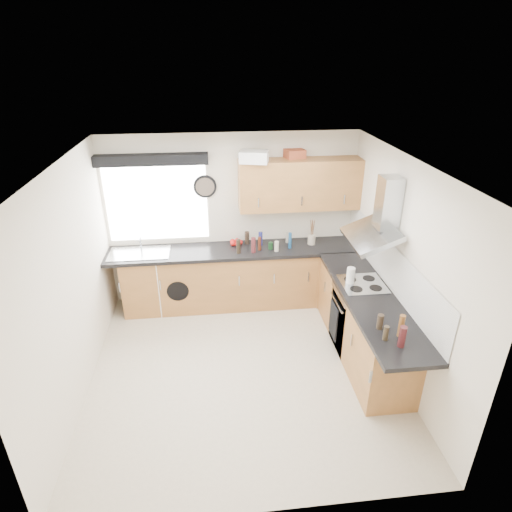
{
  "coord_description": "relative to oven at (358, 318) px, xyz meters",
  "views": [
    {
      "loc": [
        -0.3,
        -4.06,
        3.51
      ],
      "look_at": [
        0.25,
        0.85,
        1.1
      ],
      "focal_mm": 30.0,
      "sensor_mm": 36.0,
      "label": 1
    }
  ],
  "objects": [
    {
      "name": "casserole",
      "position": [
        -1.2,
        1.22,
        1.8
      ],
      "size": [
        0.42,
        0.35,
        0.15
      ],
      "primitive_type": "cube",
      "rotation": [
        0.0,
        0.0,
        -0.25
      ],
      "color": "white",
      "rests_on": "upper_cabinets"
    },
    {
      "name": "utensil_pot",
      "position": [
        -0.35,
        1.25,
        0.56
      ],
      "size": [
        0.14,
        0.14,
        0.15
      ],
      "primitive_type": "cylinder",
      "rotation": [
        0.0,
        0.0,
        0.29
      ],
      "color": "#A1947F",
      "rests_on": "worktop_back"
    },
    {
      "name": "jar_8",
      "position": [
        -1.1,
        1.29,
        0.59
      ],
      "size": [
        0.06,
        0.06,
        0.2
      ],
      "primitive_type": "cylinder",
      "color": "navy",
      "rests_on": "worktop_back"
    },
    {
      "name": "wall_left",
      "position": [
        -3.3,
        -0.3,
        0.82
      ],
      "size": [
        0.02,
        3.6,
        2.5
      ],
      "primitive_type": "cube",
      "color": "silver",
      "rests_on": "ground_plane"
    },
    {
      "name": "window",
      "position": [
        -2.55,
        1.49,
        1.12
      ],
      "size": [
        1.4,
        0.02,
        1.1
      ],
      "primitive_type": "cube",
      "color": "white",
      "rests_on": "wall_back"
    },
    {
      "name": "ceiling",
      "position": [
        -1.5,
        -0.3,
        2.08
      ],
      "size": [
        3.6,
        3.6,
        0.02
      ],
      "primitive_type": "cube",
      "color": "white",
      "rests_on": "wall_back"
    },
    {
      "name": "base_cab_back",
      "position": [
        -1.6,
        1.21,
        0.01
      ],
      "size": [
        3.0,
        0.58,
        0.86
      ],
      "primitive_type": "cube",
      "color": "brown",
      "rests_on": "ground_plane"
    },
    {
      "name": "wall_right",
      "position": [
        0.3,
        -0.3,
        0.82
      ],
      "size": [
        0.02,
        3.6,
        2.5
      ],
      "primitive_type": "cube",
      "color": "silver",
      "rests_on": "ground_plane"
    },
    {
      "name": "washing_machine",
      "position": [
        -2.32,
        1.22,
        0.0
      ],
      "size": [
        0.62,
        0.6,
        0.85
      ],
      "primitive_type": "cube",
      "rotation": [
        0.0,
        0.0,
        0.07
      ],
      "color": "white",
      "rests_on": "ground_plane"
    },
    {
      "name": "bottle_2",
      "position": [
        -0.03,
        -1.2,
        0.6
      ],
      "size": [
        0.07,
        0.07,
        0.22
      ],
      "primitive_type": "cylinder",
      "color": "#45181B",
      "rests_on": "worktop_right"
    },
    {
      "name": "bottle_1",
      "position": [
        -0.15,
        -1.09,
        0.56
      ],
      "size": [
        0.05,
        0.05,
        0.16
      ],
      "primitive_type": "cylinder",
      "color": "#352B1D",
      "rests_on": "worktop_right"
    },
    {
      "name": "jar_3",
      "position": [
        -0.7,
        1.34,
        0.57
      ],
      "size": [
        0.05,
        0.05,
        0.16
      ],
      "primitive_type": "cylinder",
      "color": "#A8A08F",
      "rests_on": "worktop_back"
    },
    {
      "name": "jar_2",
      "position": [
        -1.44,
        1.06,
        0.59
      ],
      "size": [
        0.06,
        0.06,
        0.21
      ],
      "primitive_type": "cylinder",
      "color": "black",
      "rests_on": "worktop_back"
    },
    {
      "name": "jar_5",
      "position": [
        -0.69,
        1.15,
        0.6
      ],
      "size": [
        0.05,
        0.05,
        0.24
      ],
      "primitive_type": "cylinder",
      "color": "navy",
      "rests_on": "worktop_back"
    },
    {
      "name": "base_cab_right",
      "position": [
        0.01,
        -0.15,
        0.01
      ],
      "size": [
        0.58,
        2.1,
        0.86
      ],
      "primitive_type": "cube",
      "color": "brown",
      "rests_on": "ground_plane"
    },
    {
      "name": "bottle_0",
      "position": [
        0.02,
        -1.04,
        0.61
      ],
      "size": [
        0.06,
        0.06,
        0.24
      ],
      "primitive_type": "cylinder",
      "color": "brown",
      "rests_on": "worktop_right"
    },
    {
      "name": "jar_6",
      "position": [
        -0.9,
        1.06,
        0.56
      ],
      "size": [
        0.06,
        0.06,
        0.15
      ],
      "primitive_type": "cylinder",
      "color": "#B9B29D",
      "rests_on": "worktop_back"
    },
    {
      "name": "kitchen_roll",
      "position": [
        -0.15,
        0.04,
        0.59
      ],
      "size": [
        0.11,
        0.11,
        0.21
      ],
      "primitive_type": "cylinder",
      "rotation": [
        0.0,
        0.0,
        0.11
      ],
      "color": "white",
      "rests_on": "worktop_right"
    },
    {
      "name": "storage_box",
      "position": [
        -0.62,
        1.42,
        1.78
      ],
      "size": [
        0.3,
        0.27,
        0.12
      ],
      "primitive_type": "cube",
      "rotation": [
        0.0,
        0.0,
        0.24
      ],
      "color": "#A44729",
      "rests_on": "upper_cabinets"
    },
    {
      "name": "extractor_hood",
      "position": [
        0.1,
        -0.0,
        1.34
      ],
      "size": [
        0.52,
        0.78,
        0.66
      ],
      "primitive_type": null,
      "color": "#ABB2BB",
      "rests_on": "wall_right"
    },
    {
      "name": "wall_front",
      "position": [
        -1.5,
        -2.1,
        0.82
      ],
      "size": [
        3.6,
        0.02,
        2.5
      ],
      "primitive_type": "cube",
      "color": "silver",
      "rests_on": "ground_plane"
    },
    {
      "name": "upper_cabinets",
      "position": [
        -0.55,
        1.32,
        1.38
      ],
      "size": [
        1.7,
        0.35,
        0.7
      ],
      "primitive_type": "cube",
      "color": "brown",
      "rests_on": "wall_back"
    },
    {
      "name": "jar_7",
      "position": [
        -1.23,
        1.06,
        0.6
      ],
      "size": [
        0.06,
        0.06,
        0.22
      ],
      "primitive_type": "cylinder",
      "color": "#4F1C1F",
      "rests_on": "worktop_back"
    },
    {
      "name": "jar_4",
      "position": [
        -1.13,
        1.13,
        0.58
      ],
      "size": [
        0.05,
        0.05,
        0.2
      ],
      "primitive_type": "cylinder",
      "color": "#4F2010",
      "rests_on": "worktop_back"
    },
    {
      "name": "worktop_right",
      "position": [
        0.0,
        -0.3,
        0.46
      ],
      "size": [
        0.62,
        2.42,
        0.05
      ],
      "primitive_type": "cube",
      "color": "black",
      "rests_on": "base_cab_right"
    },
    {
      "name": "tomato_cluster",
      "position": [
        -1.45,
        1.35,
        0.52
      ],
      "size": [
        0.19,
        0.19,
        0.08
      ],
      "primitive_type": null,
      "rotation": [
        0.0,
        0.0,
        -0.19
      ],
      "color": "red",
      "rests_on": "worktop_back"
    },
    {
      "name": "wall_clock",
      "position": [
        -1.86,
        1.46,
        1.34
      ],
      "size": [
        0.32,
        0.04,
        0.32
      ],
      "primitive_type": "cylinder",
      "rotation": [
        1.57,
        0.0,
        0.0
      ],
      "color": "black",
      "rests_on": "wall_back"
    },
    {
      "name": "sink",
      "position": [
        -2.83,
        1.2,
        0.52
      ],
      "size": [
        0.84,
        0.46,
        0.1
      ],
      "primitive_type": null,
      "color": "#ABB2BB",
      "rests_on": "worktop_back"
    },
    {
      "name": "base_cab_corner",
      "position": [
        0.0,
        1.2,
        0.01
      ],
      "size": [
        0.6,
        0.6,
        0.86
      ],
      "primitive_type": "cube",
      "color": "brown",
      "rests_on": "ground_plane"
    },
    {
      "name": "bottle_3",
      "position": [
        -0.13,
        -0.9,
        0.57
      ],
      "size": [
        0.06,
        0.06,
        0.16
      ],
      "primitive_type": "cylinder",
      "color": "#2F241A",
      "rests_on": "worktop_right"
    },
    {
      "name": "wall_back",
      "position": [
        -1.5,
        1.5,
        0.82
      ],
      "size": [
        3.6,
        0.02,
        2.5
      ],
      "primitive_type": "cube",
      "color": "silver",
      "rests_on": "ground_plane"
    },
    {
      "name": "jar_0",
      "position": [
        -0.97,
        1.14,
        0.54
      ],
      "size": [
        0.06,
        0.06,
        0.1
      ],
      "primitive_type": "cylinder",
      "color": "#123317",
      "rests_on": "worktop_back"
    },
    {
      "name": "worktop_back",
      "position": [
        -1.5,
        1.2,
        0.46
      ],
      "size": [
        3.6,
        0.62,
        0.05
      ],
      "primitive_type": "cube",
      "color": "black",
      "rests_on": "base_cab_back"
    },
    {
      "name": "window_blind",
      "position": [
        -2.55,
        1.4,
        1.76
      ],
      "size": [
        1.5,
        0.18,
        0.14
      ],
      "primitive_type": "cube",
      "color": "black",
      "rests_on": "wall_back"
    },
    {
      "name": "ground_plane",
      "position": [
        -1.5,
        -0.3,
        -0.42
      ],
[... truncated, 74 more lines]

